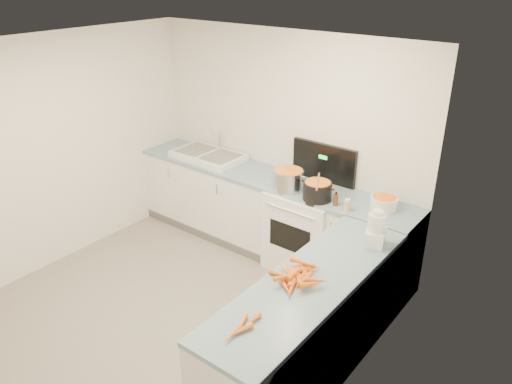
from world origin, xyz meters
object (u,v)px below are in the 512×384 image
Objects in this scene: steel_pot at (288,181)px; mixing_bowl at (384,203)px; food_processor at (376,230)px; sink at (208,155)px; black_pot at (317,192)px; spice_jar at (347,206)px; stove at (307,228)px; extract_bottle at (336,200)px.

steel_pot is 1.23× the size of mixing_bowl.
food_processor is at bearing -21.74° from steel_pot.
black_pot is (1.65, -0.18, 0.05)m from sink.
food_processor is (0.49, -0.43, 0.09)m from spice_jar.
stove reaches higher than mixing_bowl.
extract_bottle is (0.42, -0.16, 0.52)m from stove.
food_processor reaches higher than sink.
spice_jar is at bearing -4.62° from steel_pot.
spice_jar is 0.66m from food_processor.
steel_pot reaches higher than spice_jar.
stove is 4.68× the size of black_pot.
stove is at bearing -175.59° from mixing_bowl.
spice_jar is at bearing -12.27° from extract_bottle.
stove is 0.60m from steel_pot.
mixing_bowl is at bearing 108.86° from food_processor.
stove is at bearing 160.74° from spice_jar.
stove is 11.53× the size of extract_bottle.
mixing_bowl is at bearing 1.19° from sink.
spice_jar is (0.14, -0.03, -0.01)m from extract_bottle.
sink reaches higher than extract_bottle.
black_pot is at bearing -6.08° from sink.
black_pot is 0.36m from spice_jar.
extract_bottle is (1.87, -0.18, 0.02)m from sink.
steel_pot is (-0.17, -0.14, 0.56)m from stove.
stove is at bearing 38.96° from steel_pot.
black_pot reaches higher than mixing_bowl.
stove is 0.79m from spice_jar.
black_pot is 0.89× the size of food_processor.
mixing_bowl is (2.27, 0.05, 0.02)m from sink.
mixing_bowl is 2.57× the size of spice_jar.
stove reaches higher than extract_bottle.
stove is 0.61m from black_pot.
stove reaches higher than black_pot.
spice_jar is at bearing -19.26° from stove.
food_processor is (0.85, -0.46, 0.06)m from black_pot.
steel_pot is 1.12× the size of black_pot.
steel_pot is at bearing -141.04° from stove.
steel_pot is 0.59m from extract_bottle.
extract_bottle reaches higher than spice_jar.
steel_pot is at bearing 175.38° from spice_jar.
mixing_bowl is (0.62, 0.22, -0.02)m from black_pot.
steel_pot is 0.73m from spice_jar.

